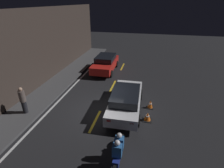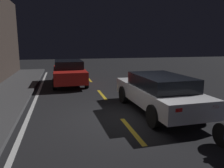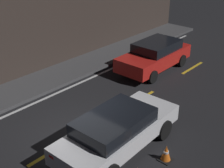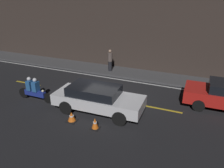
{
  "view_description": "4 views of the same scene",
  "coord_description": "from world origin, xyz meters",
  "px_view_note": "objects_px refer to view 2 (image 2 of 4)",
  "views": [
    {
      "loc": [
        -8.4,
        -2.64,
        6.02
      ],
      "look_at": [
        1.93,
        -0.29,
        0.94
      ],
      "focal_mm": 28.0,
      "sensor_mm": 36.0,
      "label": 1
    },
    {
      "loc": [
        -6.55,
        1.91,
        2.45
      ],
      "look_at": [
        2.38,
        -0.23,
        0.72
      ],
      "focal_mm": 35.0,
      "sensor_mm": 36.0,
      "label": 2
    },
    {
      "loc": [
        -5.71,
        -6.75,
        6.38
      ],
      "look_at": [
        2.09,
        0.26,
        1.17
      ],
      "focal_mm": 50.0,
      "sensor_mm": 36.0,
      "label": 3
    },
    {
      "loc": [
        4.93,
        -10.22,
        5.68
      ],
      "look_at": [
        0.39,
        0.55,
        0.7
      ],
      "focal_mm": 35.0,
      "sensor_mm": 36.0,
      "label": 4
    }
  ],
  "objects_px": {
    "sedan_white": "(158,91)",
    "taxi_red": "(69,72)",
    "traffic_cone_near": "(203,108)",
    "traffic_cone_mid": "(185,98)"
  },
  "relations": [
    {
      "from": "traffic_cone_near",
      "to": "sedan_white",
      "type": "bearing_deg",
      "value": 62.24
    },
    {
      "from": "sedan_white",
      "to": "traffic_cone_mid",
      "type": "xyz_separation_m",
      "value": [
        0.59,
        -1.45,
        -0.49
      ]
    },
    {
      "from": "traffic_cone_near",
      "to": "traffic_cone_mid",
      "type": "distance_m",
      "value": 1.3
    },
    {
      "from": "traffic_cone_near",
      "to": "traffic_cone_mid",
      "type": "height_order",
      "value": "traffic_cone_mid"
    },
    {
      "from": "sedan_white",
      "to": "taxi_red",
      "type": "relative_size",
      "value": 1.08
    },
    {
      "from": "sedan_white",
      "to": "traffic_cone_mid",
      "type": "height_order",
      "value": "sedan_white"
    },
    {
      "from": "taxi_red",
      "to": "traffic_cone_near",
      "type": "xyz_separation_m",
      "value": [
        -6.82,
        -4.2,
        -0.53
      ]
    },
    {
      "from": "sedan_white",
      "to": "traffic_cone_near",
      "type": "bearing_deg",
      "value": -119.49
    },
    {
      "from": "sedan_white",
      "to": "taxi_red",
      "type": "height_order",
      "value": "taxi_red"
    },
    {
      "from": "taxi_red",
      "to": "traffic_cone_near",
      "type": "distance_m",
      "value": 8.03
    }
  ]
}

